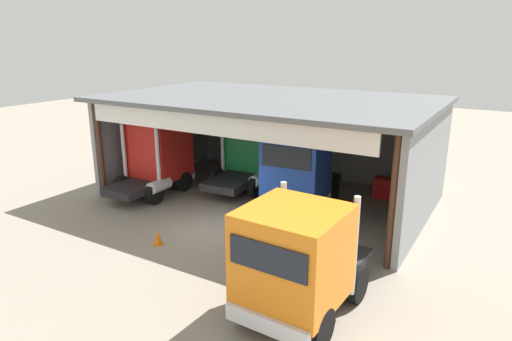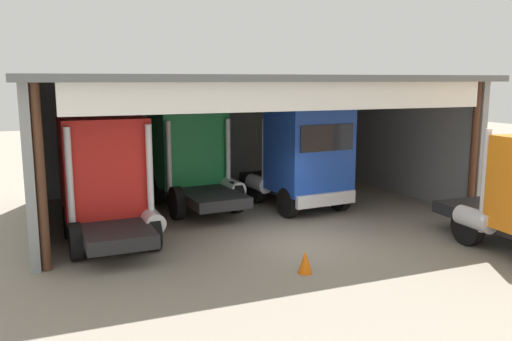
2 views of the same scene
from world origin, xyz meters
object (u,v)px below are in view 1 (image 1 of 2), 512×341
at_px(truck_green_center_left_bay, 252,151).
at_px(oil_drum, 406,187).
at_px(truck_blue_right_bay, 298,169).
at_px(truck_red_left_bay, 157,154).
at_px(truck_orange_center_bay, 298,260).
at_px(traffic_cone, 158,238).
at_px(tool_cart, 383,188).

height_order(truck_green_center_left_bay, oil_drum, truck_green_center_left_bay).
xyz_separation_m(truck_green_center_left_bay, truck_blue_right_bay, (3.63, -2.07, 0.10)).
distance_m(truck_red_left_bay, truck_blue_right_bay, 7.15).
relative_size(truck_red_left_bay, oil_drum, 4.96).
height_order(truck_orange_center_bay, traffic_cone, truck_orange_center_bay).
height_order(truck_blue_right_bay, tool_cart, truck_blue_right_bay).
distance_m(truck_red_left_bay, truck_green_center_left_bay, 4.74).
bearing_deg(tool_cart, truck_green_center_left_bay, -166.81).
bearing_deg(oil_drum, truck_orange_center_bay, -91.07).
bearing_deg(truck_green_center_left_bay, truck_orange_center_bay, -56.65).
height_order(truck_orange_center_bay, tool_cart, truck_orange_center_bay).
distance_m(truck_orange_center_bay, oil_drum, 11.69).
relative_size(truck_red_left_bay, truck_orange_center_bay, 0.87).
bearing_deg(truck_orange_center_bay, traffic_cone, -10.23).
distance_m(truck_green_center_left_bay, oil_drum, 7.81).
bearing_deg(truck_orange_center_bay, truck_red_left_bay, -27.38).
relative_size(truck_green_center_left_bay, traffic_cone, 9.36).
distance_m(oil_drum, traffic_cone, 12.15).
xyz_separation_m(truck_orange_center_bay, tool_cart, (-0.66, 10.78, -1.23)).
xyz_separation_m(truck_red_left_bay, truck_green_center_left_bay, (3.41, 3.29, -0.07)).
bearing_deg(oil_drum, truck_green_center_left_bay, -162.21).
distance_m(truck_blue_right_bay, truck_orange_center_bay, 8.00).
relative_size(truck_red_left_bay, truck_green_center_left_bay, 0.86).
height_order(truck_blue_right_bay, truck_orange_center_bay, truck_blue_right_bay).
relative_size(truck_red_left_bay, truck_blue_right_bay, 0.85).
bearing_deg(truck_green_center_left_bay, truck_red_left_bay, -140.06).
distance_m(truck_green_center_left_bay, traffic_cone, 8.05).
bearing_deg(traffic_cone, oil_drum, 57.18).
bearing_deg(truck_blue_right_bay, traffic_cone, 58.82).
bearing_deg(oil_drum, tool_cart, -136.33).
xyz_separation_m(truck_blue_right_bay, tool_cart, (2.80, 3.58, -1.43)).
bearing_deg(truck_green_center_left_bay, tool_cart, 9.11).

